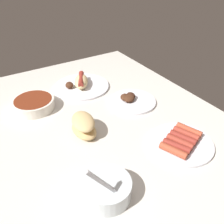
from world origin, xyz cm
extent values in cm
cube|color=silver|center=(0.00, 0.00, -1.50)|extent=(120.00, 90.00, 3.00)
cylinder|color=white|center=(24.16, 16.19, 0.50)|extent=(21.51, 21.51, 1.00)
cylinder|color=#AD472D|center=(26.51, 10.25, 2.16)|extent=(9.21, 5.43, 2.32)
cylinder|color=maroon|center=(25.57, 12.63, 2.16)|extent=(9.11, 5.93, 2.32)
cylinder|color=#9E3828|center=(24.63, 15.00, 2.16)|extent=(9.22, 5.31, 2.32)
cylinder|color=maroon|center=(23.69, 17.38, 2.16)|extent=(9.20, 5.45, 2.32)
cylinder|color=#9E3828|center=(22.74, 19.75, 2.16)|extent=(9.22, 5.35, 2.32)
cylinder|color=#AD472D|center=(21.80, 22.13, 2.16)|extent=(9.24, 5.16, 2.32)
cylinder|color=white|center=(-29.05, 5.04, 0.50)|extent=(25.40, 25.40, 1.00)
ellipsoid|color=#E5C689|center=(-29.05, 5.04, 3.20)|extent=(14.37, 11.26, 4.40)
cylinder|color=maroon|center=(-29.05, 5.04, 4.41)|extent=(12.16, 7.75, 2.40)
ellipsoid|color=#472819|center=(-29.84, -0.61, 2.40)|extent=(5.45, 5.03, 2.80)
cylinder|color=silver|center=(28.29, -15.12, 2.63)|extent=(13.34, 13.34, 5.25)
cylinder|color=beige|center=(28.29, -15.12, 3.68)|extent=(11.74, 11.74, 2.36)
cube|color=#B7B7BC|center=(31.29, -16.79, 8.48)|extent=(2.37, 9.68, 13.67)
ellipsoid|color=tan|center=(2.05, -8.85, 1.80)|extent=(12.03, 7.61, 3.60)
ellipsoid|color=#DBB77A|center=(1.99, -8.90, 5.40)|extent=(13.21, 9.69, 3.60)
cylinder|color=white|center=(-5.77, 17.75, 0.50)|extent=(19.67, 19.67, 1.00)
ellipsoid|color=#472819|center=(-6.28, 16.26, 2.27)|extent=(6.51, 6.97, 2.53)
ellipsoid|color=#381E14|center=(-7.49, 18.00, 2.39)|extent=(4.94, 4.40, 2.78)
ellipsoid|color=#472819|center=(-8.12, 15.38, 2.15)|extent=(5.99, 5.69, 2.31)
cylinder|color=white|center=(-23.18, -19.10, 2.08)|extent=(16.63, 16.63, 4.15)
cylinder|color=maroon|center=(-23.18, -19.10, 3.75)|extent=(14.97, 14.97, 1.00)
camera|label=1|loc=(63.27, -34.89, 55.24)|focal=38.56mm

